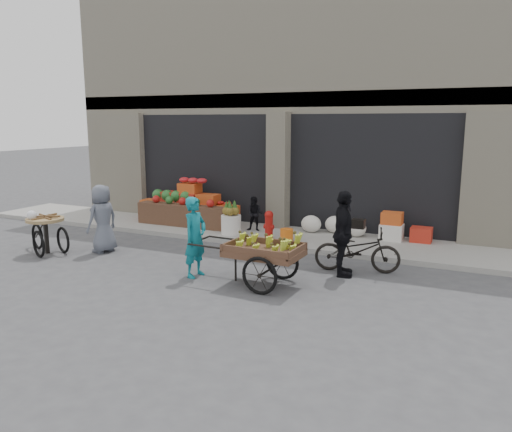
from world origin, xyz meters
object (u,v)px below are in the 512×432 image
at_px(fire_hydrant, 269,224).
at_px(banana_cart, 262,248).
at_px(seated_person, 255,214).
at_px(bicycle, 357,250).
at_px(vendor_woman, 195,237).
at_px(cyclist, 343,234).
at_px(vendor_grey, 102,219).
at_px(pineapple_bin, 231,225).
at_px(tricycle_cart, 46,229).
at_px(orange_bucket, 287,235).

distance_m(fire_hydrant, banana_cart, 3.29).
relative_size(seated_person, bicycle, 0.54).
height_order(vendor_woman, cyclist, cyclist).
relative_size(vendor_grey, cyclist, 0.93).
distance_m(pineapple_bin, tricycle_cart, 4.49).
xyz_separation_m(bicycle, cyclist, (-0.20, -0.40, 0.41)).
bearing_deg(banana_cart, bicycle, 50.51).
distance_m(fire_hydrant, vendor_grey, 4.01).
height_order(orange_bucket, vendor_grey, vendor_grey).
bearing_deg(orange_bucket, pineapple_bin, 176.42).
bearing_deg(seated_person, orange_bucket, -40.26).
relative_size(pineapple_bin, seated_person, 0.56).
distance_m(vendor_grey, cyclist, 5.61).
bearing_deg(fire_hydrant, orange_bucket, -5.71).
distance_m(banana_cart, vendor_woman, 1.41).
bearing_deg(pineapple_bin, vendor_grey, -129.97).
relative_size(vendor_woman, cyclist, 0.93).
distance_m(fire_hydrant, vendor_woman, 3.14).
distance_m(pineapple_bin, bicycle, 4.00).
height_order(pineapple_bin, vendor_grey, vendor_grey).
bearing_deg(vendor_woman, orange_bucket, -7.12).
bearing_deg(bicycle, vendor_woman, 107.05).
bearing_deg(seated_person, tricycle_cart, -143.86).
height_order(tricycle_cart, vendor_grey, vendor_grey).
distance_m(banana_cart, bicycle, 2.15).
bearing_deg(pineapple_bin, cyclist, -28.62).
bearing_deg(seated_person, banana_cart, -73.01).
relative_size(seated_person, tricycle_cart, 0.64).
xyz_separation_m(orange_bucket, vendor_woman, (-0.72, -3.07, 0.53)).
height_order(fire_hydrant, orange_bucket, fire_hydrant).
distance_m(fire_hydrant, orange_bucket, 0.55).
bearing_deg(vendor_grey, cyclist, 106.84).
relative_size(pineapple_bin, tricycle_cart, 0.36).
distance_m(vendor_grey, bicycle, 5.87).
bearing_deg(cyclist, fire_hydrant, 38.93).
bearing_deg(cyclist, pineapple_bin, 48.07).
bearing_deg(bicycle, seated_person, 44.10).
bearing_deg(tricycle_cart, vendor_grey, 51.27).
distance_m(pineapple_bin, seated_person, 0.75).
relative_size(banana_cart, vendor_woman, 1.50).
relative_size(pineapple_bin, vendor_grey, 0.33).
bearing_deg(vendor_grey, pineapple_bin, 151.08).
bearing_deg(seated_person, pineapple_bin, -133.69).
bearing_deg(tricycle_cart, bicycle, 33.91).
xyz_separation_m(vendor_woman, vendor_grey, (-2.96, 0.69, 0.00)).
xyz_separation_m(fire_hydrant, cyclist, (2.40, -1.86, 0.35)).
relative_size(banana_cart, vendor_grey, 1.49).
bearing_deg(banana_cart, tricycle_cart, -177.72).
distance_m(pineapple_bin, fire_hydrant, 1.11).
relative_size(fire_hydrant, tricycle_cart, 0.49).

